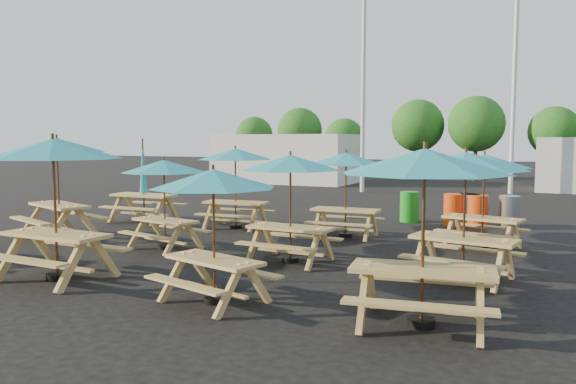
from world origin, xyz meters
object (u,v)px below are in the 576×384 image
at_px(picnic_unit_7, 290,168).
at_px(waste_bin_4, 478,211).
at_px(picnic_unit_1, 57,150).
at_px(waste_bin_5, 509,212).
at_px(waste_bin_2, 470,210).
at_px(picnic_unit_3, 53,156).
at_px(picnic_unit_4, 164,171).
at_px(picnic_unit_6, 213,186).
at_px(picnic_unit_5, 235,158).
at_px(picnic_unit_10, 466,168).
at_px(picnic_unit_11, 484,166).
at_px(waste_bin_1, 454,210).
at_px(picnic_unit_2, 144,188).
at_px(waste_bin_3, 470,210).
at_px(waste_bin_0, 409,207).
at_px(picnic_unit_9, 425,171).
at_px(picnic_unit_8, 346,163).

relative_size(picnic_unit_7, waste_bin_4, 2.39).
relative_size(picnic_unit_1, waste_bin_5, 3.31).
height_order(picnic_unit_7, waste_bin_2, picnic_unit_7).
relative_size(picnic_unit_3, waste_bin_4, 2.74).
xyz_separation_m(picnic_unit_4, waste_bin_2, (5.72, 6.61, -1.31)).
bearing_deg(picnic_unit_6, waste_bin_2, 91.20).
bearing_deg(picnic_unit_6, picnic_unit_4, 152.21).
distance_m(picnic_unit_5, waste_bin_2, 6.88).
relative_size(picnic_unit_3, picnic_unit_10, 1.02).
distance_m(picnic_unit_11, waste_bin_2, 3.83).
distance_m(picnic_unit_4, waste_bin_1, 8.46).
distance_m(picnic_unit_2, picnic_unit_3, 7.17).
relative_size(waste_bin_3, waste_bin_5, 1.00).
bearing_deg(waste_bin_0, picnic_unit_10, -69.40).
bearing_deg(picnic_unit_10, picnic_unit_11, 100.58).
bearing_deg(picnic_unit_5, picnic_unit_2, 177.56).
xyz_separation_m(picnic_unit_4, picnic_unit_11, (6.45, 3.12, 0.11)).
relative_size(picnic_unit_4, picnic_unit_11, 0.93).
xyz_separation_m(picnic_unit_9, picnic_unit_11, (0.10, 5.95, -0.18)).
height_order(picnic_unit_10, waste_bin_5, picnic_unit_10).
relative_size(waste_bin_2, waste_bin_3, 1.00).
relative_size(picnic_unit_2, waste_bin_3, 2.75).
height_order(picnic_unit_9, picnic_unit_11, picnic_unit_9).
distance_m(picnic_unit_3, picnic_unit_10, 7.14).
distance_m(picnic_unit_2, waste_bin_0, 8.03).
xyz_separation_m(waste_bin_1, waste_bin_2, (0.43, 0.14, 0.00)).
xyz_separation_m(picnic_unit_6, waste_bin_3, (2.44, 9.71, -1.32)).
distance_m(picnic_unit_1, waste_bin_3, 11.35).
relative_size(waste_bin_3, waste_bin_4, 1.00).
xyz_separation_m(picnic_unit_3, picnic_unit_11, (6.43, 6.19, -0.30)).
height_order(waste_bin_4, waste_bin_5, same).
height_order(picnic_unit_10, waste_bin_2, picnic_unit_10).
xyz_separation_m(picnic_unit_3, picnic_unit_10, (6.46, 3.03, -0.20)).
relative_size(picnic_unit_1, picnic_unit_3, 1.21).
bearing_deg(picnic_unit_3, picnic_unit_10, 26.92).
bearing_deg(picnic_unit_6, waste_bin_0, 101.33).
bearing_deg(picnic_unit_10, picnic_unit_7, -170.44).
bearing_deg(waste_bin_2, picnic_unit_3, -120.50).
distance_m(picnic_unit_8, waste_bin_4, 4.47).
distance_m(picnic_unit_6, waste_bin_3, 10.09).
distance_m(picnic_unit_2, picnic_unit_7, 7.20).
xyz_separation_m(picnic_unit_6, waste_bin_4, (2.67, 9.49, -1.32)).
bearing_deg(picnic_unit_8, picnic_unit_6, -91.08).
distance_m(picnic_unit_4, waste_bin_0, 7.86).
height_order(picnic_unit_6, picnic_unit_7, picnic_unit_7).
relative_size(picnic_unit_9, waste_bin_0, 2.75).
height_order(picnic_unit_3, picnic_unit_10, picnic_unit_3).
relative_size(picnic_unit_9, waste_bin_1, 2.75).
height_order(picnic_unit_9, waste_bin_0, picnic_unit_9).
height_order(picnic_unit_5, waste_bin_0, picnic_unit_5).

